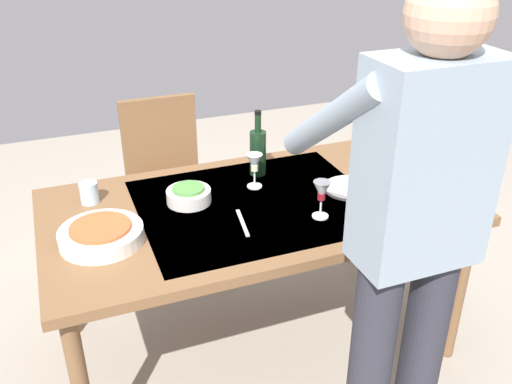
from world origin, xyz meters
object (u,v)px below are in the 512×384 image
Objects in this scene: wine_glass_right at (322,193)px; side_bowl_salad at (189,195)px; water_cup_far_left at (89,193)px; chair_near at (166,173)px; person_server at (412,230)px; water_cup_near_left at (404,195)px; dinner_plate_near at (351,188)px; dining_table at (256,218)px; wine_glass_left at (255,165)px; wine_bottle at (258,151)px; serving_bowl_pasta at (101,234)px; water_cup_near_right at (420,181)px.

wine_glass_right is 0.54m from side_bowl_salad.
wine_glass_right is 0.93m from water_cup_far_left.
chair_near is at bearing -69.51° from wine_glass_right.
water_cup_near_left is (-0.32, -0.47, -0.17)m from person_server.
water_cup_near_left is (-0.34, 0.05, -0.05)m from wine_glass_right.
dinner_plate_near is at bearing 168.32° from side_bowl_salad.
dining_table is 0.23m from wine_glass_left.
chair_near is at bearing -71.02° from wine_glass_left.
wine_glass_right reaches higher than water_cup_near_left.
wine_bottle is at bearing -49.25° from water_cup_near_left.
water_cup_near_left reaches higher than serving_bowl_pasta.
person_server reaches higher than water_cup_near_left.
side_bowl_salad is at bearing 159.04° from water_cup_far_left.
dinner_plate_near is (-0.37, 0.17, -0.10)m from wine_glass_left.
dining_table is 0.43m from dinner_plate_near.
wine_glass_right is 0.84× the size of side_bowl_salad.
wine_bottle is at bearing -112.90° from dining_table.
wine_bottle is 3.26× the size of water_cup_near_right.
water_cup_far_left is 0.32m from serving_bowl_pasta.
water_cup_far_left reaches higher than serving_bowl_pasta.
water_cup_near_left reaches higher than water_cup_near_right.
wine_glass_left is (0.17, -0.85, -0.13)m from person_server.
wine_bottle is (-0.30, 0.58, 0.31)m from chair_near.
water_cup_near_right is at bearing 176.71° from serving_bowl_pasta.
person_server is at bearing 104.73° from chair_near.
wine_glass_left is 0.66× the size of dinner_plate_near.
water_cup_near_left is at bearing 124.08° from chair_near.
water_cup_near_left is at bearing 119.15° from dinner_plate_near.
serving_bowl_pasta is at bearing 2.35° from dinner_plate_near.
wine_glass_left is at bearing -162.27° from serving_bowl_pasta.
water_cup_far_left is at bearing -21.70° from dining_table.
dining_table is 0.63m from serving_bowl_pasta.
chair_near is at bearing -94.55° from side_bowl_salad.
wine_glass_right is 0.30m from dinner_plate_near.
water_cup_near_right is 0.29m from dinner_plate_near.
wine_glass_left is 0.84× the size of side_bowl_salad.
wine_bottle is 1.29× the size of dinner_plate_near.
person_server is 7.34× the size of dinner_plate_near.
person_server is 5.63× the size of serving_bowl_pasta.
chair_near is at bearing -48.42° from water_cup_near_right.
wine_glass_left is 0.42m from dinner_plate_near.
wine_glass_right is at bearing 151.51° from water_cup_far_left.
wine_glass_right reaches higher than water_cup_far_left.
person_server is 0.88m from wine_glass_left.
wine_bottle is 0.44m from dinner_plate_near.
wine_bottle is 0.80m from serving_bowl_pasta.
dining_table is at bearing -4.49° from dinner_plate_near.
wine_bottle is 2.71× the size of water_cup_near_left.
wine_bottle is 1.96× the size of wine_glass_left.
person_server reaches higher than wine_glass_right.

